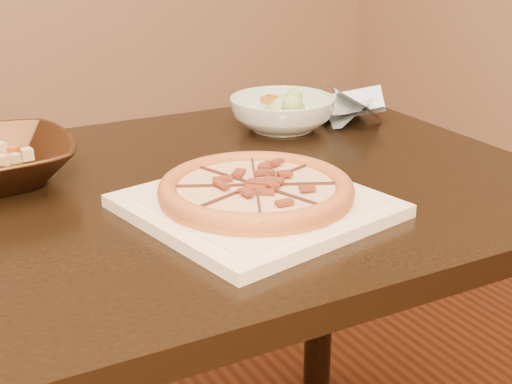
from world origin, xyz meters
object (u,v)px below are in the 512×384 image
at_px(plate, 256,205).
at_px(pizza, 256,189).
at_px(dining_table, 155,259).
at_px(salad_bowl, 282,113).

bearing_deg(plate, pizza, -169.80).
relative_size(dining_table, plate, 3.49).
height_order(pizza, salad_bowl, salad_bowl).
xyz_separation_m(plate, pizza, (-0.00, -0.00, 0.02)).
distance_m(plate, salad_bowl, 0.42).
bearing_deg(pizza, dining_table, 124.37).
xyz_separation_m(pizza, salad_bowl, (0.25, 0.34, -0.00)).
bearing_deg(salad_bowl, plate, -126.58).
bearing_deg(salad_bowl, pizza, -126.59).
xyz_separation_m(dining_table, plate, (0.10, -0.15, 0.13)).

